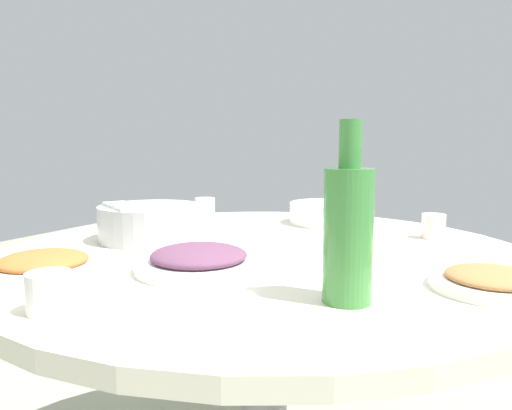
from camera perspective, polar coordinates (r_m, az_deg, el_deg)
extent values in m
cylinder|color=#99999E|center=(1.26, 0.96, -22.07)|extent=(0.11, 0.11, 0.68)
cylinder|color=beige|center=(1.13, 1.00, -6.11)|extent=(1.23, 1.23, 0.03)
cylinder|color=#B2B5BA|center=(1.26, -12.35, -2.04)|extent=(0.26, 0.26, 0.09)
ellipsoid|color=white|center=(1.26, -12.36, -1.84)|extent=(0.22, 0.22, 0.10)
cube|color=white|center=(1.23, -15.57, -0.10)|extent=(0.16, 0.12, 0.01)
cylinder|color=white|center=(1.50, 8.84, -0.95)|extent=(0.25, 0.25, 0.06)
cylinder|color=#341E08|center=(1.50, 8.83, -1.16)|extent=(0.22, 0.22, 0.04)
cylinder|color=silver|center=(1.49, 8.85, -0.10)|extent=(0.23, 0.17, 0.01)
cylinder|color=white|center=(0.91, 26.24, -8.50)|extent=(0.21, 0.21, 0.02)
ellipsoid|color=#A46D3E|center=(0.91, 26.29, -7.63)|extent=(0.15, 0.15, 0.03)
cylinder|color=white|center=(0.95, -6.78, -7.10)|extent=(0.25, 0.25, 0.02)
ellipsoid|color=#623953|center=(0.94, -6.80, -5.95)|extent=(0.19, 0.19, 0.04)
cylinder|color=silver|center=(0.99, -23.92, -7.00)|extent=(0.21, 0.21, 0.02)
ellipsoid|color=#A5622D|center=(0.99, -23.97, -6.05)|extent=(0.16, 0.16, 0.03)
cylinder|color=#3E843B|center=(0.75, 10.87, -3.66)|extent=(0.08, 0.08, 0.21)
cylinder|color=#3E843B|center=(0.74, 11.14, 7.12)|extent=(0.03, 0.03, 0.07)
cylinder|color=silver|center=(1.33, 20.31, -2.38)|extent=(0.06, 0.06, 0.06)
cylinder|color=white|center=(1.52, -6.06, -0.56)|extent=(0.06, 0.06, 0.07)
cylinder|color=white|center=(0.77, -23.34, -9.50)|extent=(0.06, 0.06, 0.06)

